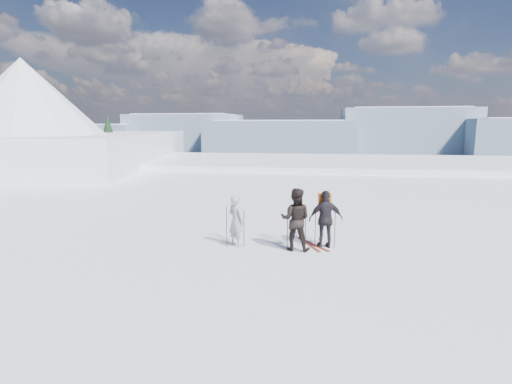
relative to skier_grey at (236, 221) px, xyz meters
The scene contains 9 objects.
lake_basin 28.57m from the skier_grey, 84.69° to the left, with size 820.00×820.00×71.62m.
far_mountain_range 453.50m from the skier_grey, 85.93° to the left, with size 770.00×110.00×53.00m.
near_ridge 36.34m from the skier_grey, 131.96° to the left, with size 31.37×35.68×25.62m.
skier_grey is the anchor object (origin of this frame).
skier_dark 1.92m from the skier_grey, ahead, with size 0.95×0.74×1.96m, color black.
skier_pack 2.86m from the skier_grey, ahead, with size 1.08×0.45×1.84m, color black.
backpack 3.13m from the skier_grey, 10.50° to the left, with size 0.39×0.22×0.60m, color #DF5815.
ski_poles 1.61m from the skier_grey, ahead, with size 3.43×0.49×1.35m.
skis_loose 2.58m from the skier_grey, 11.51° to the left, with size 1.06×1.59×0.03m.
Camera 1 is at (-0.07, -9.71, 3.87)m, focal length 28.00 mm.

